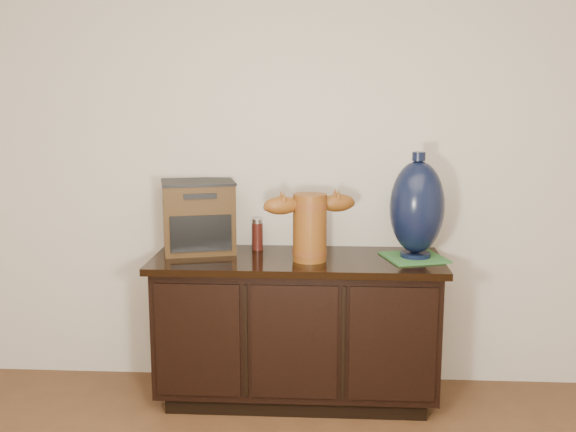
# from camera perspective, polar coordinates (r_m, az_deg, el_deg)

# --- Properties ---
(room) EXTENTS (5.00, 5.00, 5.00)m
(room) POSITION_cam_1_polar(r_m,az_deg,el_deg) (1.11, -4.43, -3.64)
(room) COLOR #51321B
(room) RESTS_ON ground
(sideboard) EXTENTS (1.46, 0.56, 0.75)m
(sideboard) POSITION_cam_1_polar(r_m,az_deg,el_deg) (3.51, 0.74, -9.39)
(sideboard) COLOR black
(sideboard) RESTS_ON ground
(terracotta_vessel) EXTENTS (0.47, 0.23, 0.33)m
(terracotta_vessel) POSITION_cam_1_polar(r_m,az_deg,el_deg) (3.30, 1.86, -0.62)
(terracotta_vessel) COLOR brown
(terracotta_vessel) RESTS_ON sideboard
(tv_radio) EXTENTS (0.43, 0.38, 0.37)m
(tv_radio) POSITION_cam_1_polar(r_m,az_deg,el_deg) (3.53, -7.58, -0.03)
(tv_radio) COLOR #3D260F
(tv_radio) RESTS_ON sideboard
(green_mat) EXTENTS (0.35, 0.35, 0.01)m
(green_mat) POSITION_cam_1_polar(r_m,az_deg,el_deg) (3.44, 10.64, -3.47)
(green_mat) COLOR #306C31
(green_mat) RESTS_ON sideboard
(lamp_base) EXTENTS (0.34, 0.34, 0.53)m
(lamp_base) POSITION_cam_1_polar(r_m,az_deg,el_deg) (3.39, 10.87, 0.71)
(lamp_base) COLOR black
(lamp_base) RESTS_ON green_mat
(spray_can) EXTENTS (0.06, 0.06, 0.17)m
(spray_can) POSITION_cam_1_polar(r_m,az_deg,el_deg) (3.56, -2.61, -1.57)
(spray_can) COLOR maroon
(spray_can) RESTS_ON sideboard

